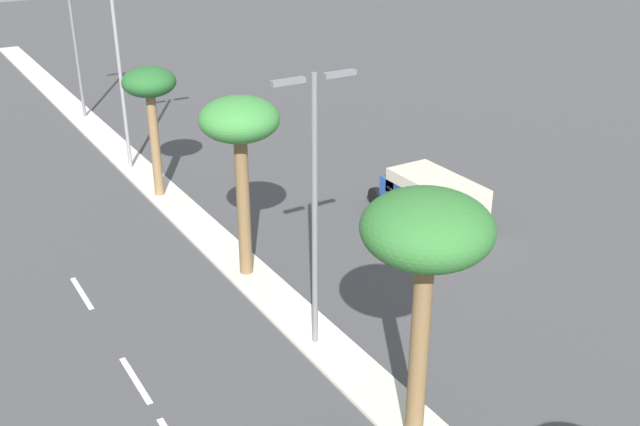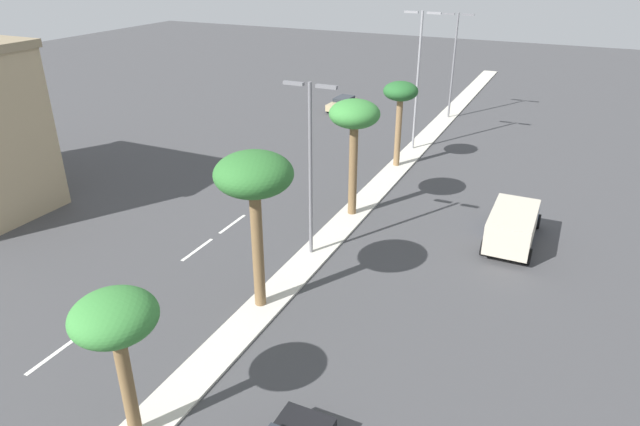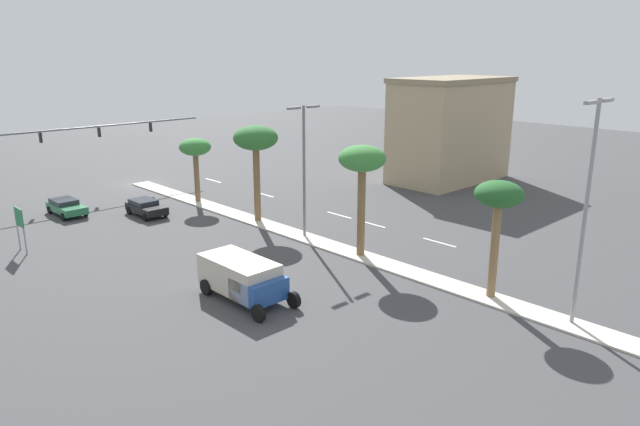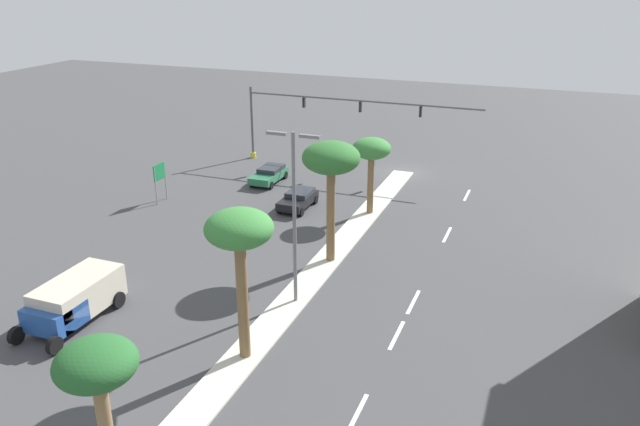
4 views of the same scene
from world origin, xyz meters
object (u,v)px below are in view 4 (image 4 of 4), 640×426
Objects in this scene: traffic_signal_gantry at (313,115)px; directional_road_sign at (160,175)px; palm_tree_far at (331,162)px; palm_tree_center at (372,151)px; sedan_black_inboard at (298,199)px; palm_tree_rear at (239,235)px; box_truck at (73,300)px; palm_tree_trailing at (97,373)px; sedan_green_leading at (269,174)px; street_lamp_left at (294,205)px.

traffic_signal_gantry reaches higher than directional_road_sign.
directional_road_sign is at bearing -18.16° from palm_tree_far.
sedan_black_inboard is at bearing 7.78° from palm_tree_center.
box_truck is (9.82, 0.28, -5.07)m from palm_tree_rear.
sedan_green_leading is at bearing -72.88° from palm_tree_trailing.
palm_tree_far is at bearing 129.03° from sedan_green_leading.
palm_tree_center is at bearing -172.22° from sedan_black_inboard.
traffic_signal_gantry reaches higher than box_truck.
traffic_signal_gantry is 2.96× the size of palm_tree_rear.
palm_tree_far is 1.77× the size of sedan_green_leading.
palm_tree_trailing is at bearing 107.12° from sedan_green_leading.
sedan_green_leading is (1.57, 6.20, -3.98)m from traffic_signal_gantry.
palm_tree_rear reaches higher than palm_tree_trailing.
palm_tree_center is 1.42× the size of sedan_black_inboard.
directional_road_sign is 0.33× the size of street_lamp_left.
street_lamp_left is at bearing -91.41° from palm_tree_rear.
palm_tree_trailing is 29.82m from sedan_black_inboard.
traffic_signal_gantry is 15.72m from directional_road_sign.
palm_tree_rear is (0.13, 11.27, -0.22)m from palm_tree_far.
sedan_black_inboard reaches higher than sedan_green_leading.
sedan_black_inboard is at bearing -102.59° from box_truck.
traffic_signal_gantry is 2.87× the size of palm_tree_far.
street_lamp_left is at bearing 112.50° from sedan_black_inboard.
palm_tree_rear is at bearing 113.01° from sedan_green_leading.
street_lamp_left is (-16.16, 10.86, 3.51)m from directional_road_sign.
palm_tree_trailing is at bearing 90.10° from palm_tree_far.
street_lamp_left reaches higher than sedan_black_inboard.
directional_road_sign is at bearing 61.56° from traffic_signal_gantry.
palm_tree_center is 0.95× the size of box_truck.
palm_tree_rear reaches higher than palm_tree_center.
palm_tree_rear reaches higher than sedan_black_inboard.
palm_tree_far is at bearing 114.82° from traffic_signal_gantry.
street_lamp_left is 1.57× the size of box_truck.
sedan_green_leading is 6.74m from sedan_black_inboard.
traffic_signal_gantry is 40.84m from palm_tree_trailing.
sedan_green_leading is at bearing 75.80° from traffic_signal_gantry.
street_lamp_left reaches higher than palm_tree_trailing.
palm_tree_rear reaches higher than directional_road_sign.
box_truck is at bearing 110.22° from directional_road_sign.
sedan_green_leading is at bearing -21.49° from palm_tree_center.
street_lamp_left is 15.46m from sedan_black_inboard.
palm_tree_far is (-8.76, 18.95, 1.84)m from traffic_signal_gantry.
palm_tree_far is 1.03× the size of palm_tree_rear.
directional_road_sign is at bearing 51.97° from sedan_green_leading.
sedan_green_leading is (10.25, -4.03, -4.16)m from palm_tree_center.
palm_tree_trailing is 1.09× the size of box_truck.
directional_road_sign is (7.39, 13.65, -2.48)m from traffic_signal_gantry.
sedan_green_leading is at bearing -45.27° from sedan_black_inboard.
palm_tree_rear is 20.76m from sedan_black_inboard.
sedan_black_inboard is (5.51, 0.75, -4.16)m from palm_tree_center.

